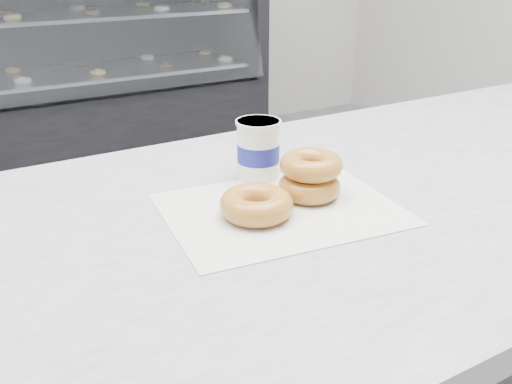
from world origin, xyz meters
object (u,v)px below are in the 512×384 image
Objects in this scene: display_case at (57,91)px; donut_stack at (310,176)px; donut_single at (256,204)px; coffee_cup at (258,149)px.

donut_stack is (-0.16, -2.70, 0.44)m from display_case.
display_case is 2.77m from donut_single.
coffee_cup reaches higher than donut_stack.
display_case is at bearing 89.31° from coffee_cup.
coffee_cup is (-0.03, 0.11, 0.02)m from donut_stack.
coffee_cup is at bearing 58.48° from donut_single.
display_case reaches higher than donut_stack.
donut_stack is at bearing -93.32° from display_case.
donut_single is (-0.27, -2.72, 0.43)m from display_case.
donut_single is 0.11m from donut_stack.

